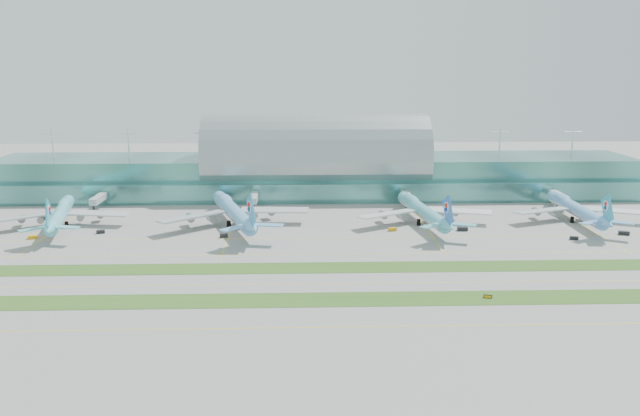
{
  "coord_description": "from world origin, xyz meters",
  "views": [
    {
      "loc": [
        -7.9,
        -204.21,
        69.63
      ],
      "look_at": [
        0.0,
        55.0,
        9.0
      ],
      "focal_mm": 35.0,
      "sensor_mm": 36.0,
      "label": 1
    }
  ],
  "objects_px": {
    "taxiway_sign_east": "(488,297)",
    "terminal": "(316,168)",
    "airliner_b": "(233,210)",
    "airliner_d": "(575,208)",
    "airliner_a": "(60,213)",
    "airliner_c": "(422,210)"
  },
  "relations": [
    {
      "from": "airliner_b",
      "to": "airliner_d",
      "type": "distance_m",
      "value": 153.44
    },
    {
      "from": "airliner_d",
      "to": "airliner_c",
      "type": "bearing_deg",
      "value": -177.08
    },
    {
      "from": "terminal",
      "to": "taxiway_sign_east",
      "type": "relative_size",
      "value": 135.89
    },
    {
      "from": "airliner_b",
      "to": "taxiway_sign_east",
      "type": "xyz_separation_m",
      "value": [
        86.25,
        -90.56,
        -5.92
      ]
    },
    {
      "from": "airliner_b",
      "to": "airliner_c",
      "type": "xyz_separation_m",
      "value": [
        83.54,
        0.81,
        -0.53
      ]
    },
    {
      "from": "terminal",
      "to": "taxiway_sign_east",
      "type": "xyz_separation_m",
      "value": [
        48.36,
        -157.04,
        -13.69
      ]
    },
    {
      "from": "taxiway_sign_east",
      "to": "terminal",
      "type": "bearing_deg",
      "value": 126.36
    },
    {
      "from": "airliner_a",
      "to": "airliner_c",
      "type": "distance_m",
      "value": 158.64
    },
    {
      "from": "airliner_b",
      "to": "airliner_c",
      "type": "bearing_deg",
      "value": -17.67
    },
    {
      "from": "terminal",
      "to": "airliner_b",
      "type": "bearing_deg",
      "value": -119.68
    },
    {
      "from": "airliner_b",
      "to": "airliner_c",
      "type": "height_order",
      "value": "airliner_b"
    },
    {
      "from": "airliner_a",
      "to": "taxiway_sign_east",
      "type": "relative_size",
      "value": 26.86
    },
    {
      "from": "airliner_b",
      "to": "airliner_d",
      "type": "height_order",
      "value": "airliner_b"
    },
    {
      "from": "airliner_d",
      "to": "airliner_a",
      "type": "bearing_deg",
      "value": -178.19
    },
    {
      "from": "terminal",
      "to": "airliner_d",
      "type": "bearing_deg",
      "value": -28.79
    },
    {
      "from": "terminal",
      "to": "taxiway_sign_east",
      "type": "distance_m",
      "value": 164.89
    },
    {
      "from": "airliner_c",
      "to": "airliner_b",
      "type": "bearing_deg",
      "value": 172.84
    },
    {
      "from": "airliner_a",
      "to": "airliner_b",
      "type": "xyz_separation_m",
      "value": [
        75.09,
        -0.29,
        0.69
      ]
    },
    {
      "from": "airliner_c",
      "to": "airliner_d",
      "type": "distance_m",
      "value": 69.91
    },
    {
      "from": "airliner_a",
      "to": "airliner_c",
      "type": "bearing_deg",
      "value": -12.85
    },
    {
      "from": "airliner_c",
      "to": "terminal",
      "type": "bearing_deg",
      "value": 117.09
    },
    {
      "from": "terminal",
      "to": "airliner_b",
      "type": "xyz_separation_m",
      "value": [
        -37.89,
        -66.48,
        -7.77
      ]
    }
  ]
}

